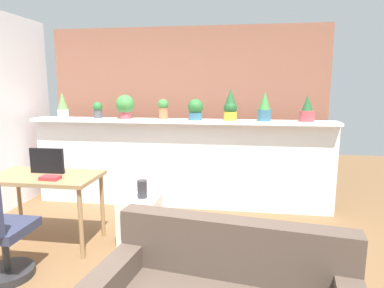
# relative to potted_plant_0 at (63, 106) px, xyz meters

# --- Properties ---
(divider_wall) EXTENTS (4.07, 0.16, 1.18)m
(divider_wall) POSITION_rel_potted_plant_0_xyz_m (1.64, 0.02, -0.80)
(divider_wall) COLOR white
(divider_wall) RESTS_ON ground
(plant_shelf) EXTENTS (4.07, 0.33, 0.04)m
(plant_shelf) POSITION_rel_potted_plant_0_xyz_m (1.64, -0.02, -0.19)
(plant_shelf) COLOR white
(plant_shelf) RESTS_ON divider_wall
(brick_wall_behind) EXTENTS (4.07, 0.10, 2.50)m
(brick_wall_behind) POSITION_rel_potted_plant_0_xyz_m (1.64, 0.62, -0.14)
(brick_wall_behind) COLOR #935B47
(brick_wall_behind) RESTS_ON ground
(potted_plant_0) EXTENTS (0.15, 0.15, 0.35)m
(potted_plant_0) POSITION_rel_potted_plant_0_xyz_m (0.00, 0.00, 0.00)
(potted_plant_0) COLOR silver
(potted_plant_0) RESTS_ON plant_shelf
(potted_plant_1) EXTENTS (0.13, 0.13, 0.22)m
(potted_plant_1) POSITION_rel_potted_plant_0_xyz_m (0.50, 0.02, -0.05)
(potted_plant_1) COLOR #4C4C51
(potted_plant_1) RESTS_ON plant_shelf
(potted_plant_2) EXTENTS (0.25, 0.25, 0.32)m
(potted_plant_2) POSITION_rel_potted_plant_0_xyz_m (0.91, -0.01, 0.01)
(potted_plant_2) COLOR #B7474C
(potted_plant_2) RESTS_ON plant_shelf
(potted_plant_3) EXTENTS (0.14, 0.14, 0.27)m
(potted_plant_3) POSITION_rel_potted_plant_0_xyz_m (1.43, 0.02, -0.02)
(potted_plant_3) COLOR #C66B42
(potted_plant_3) RESTS_ON plant_shelf
(potted_plant_4) EXTENTS (0.20, 0.20, 0.27)m
(potted_plant_4) POSITION_rel_potted_plant_0_xyz_m (1.87, -0.04, -0.03)
(potted_plant_4) COLOR #386B84
(potted_plant_4) RESTS_ON plant_shelf
(potted_plant_5) EXTENTS (0.17, 0.17, 0.40)m
(potted_plant_5) POSITION_rel_potted_plant_0_xyz_m (2.32, -0.03, 0.01)
(potted_plant_5) COLOR gold
(potted_plant_5) RESTS_ON plant_shelf
(potted_plant_6) EXTENTS (0.17, 0.17, 0.37)m
(potted_plant_6) POSITION_rel_potted_plant_0_xyz_m (2.75, -0.04, 0.01)
(potted_plant_6) COLOR #386B84
(potted_plant_6) RESTS_ON plant_shelf
(potted_plant_7) EXTENTS (0.18, 0.18, 0.33)m
(potted_plant_7) POSITION_rel_potted_plant_0_xyz_m (3.27, -0.02, -0.03)
(potted_plant_7) COLOR #B7474C
(potted_plant_7) RESTS_ON plant_shelf
(desk) EXTENTS (1.10, 0.60, 0.75)m
(desk) POSITION_rel_potted_plant_0_xyz_m (0.47, -1.27, -0.72)
(desk) COLOR #99754C
(desk) RESTS_ON ground
(tv_monitor) EXTENTS (0.37, 0.04, 0.27)m
(tv_monitor) POSITION_rel_potted_plant_0_xyz_m (0.46, -1.19, -0.50)
(tv_monitor) COLOR black
(tv_monitor) RESTS_ON desk
(side_cube_shelf) EXTENTS (0.40, 0.41, 0.50)m
(side_cube_shelf) POSITION_rel_potted_plant_0_xyz_m (1.42, -1.11, -1.14)
(side_cube_shelf) COLOR silver
(side_cube_shelf) RESTS_ON ground
(vase_on_shelf) EXTENTS (0.10, 0.10, 0.19)m
(vase_on_shelf) POSITION_rel_potted_plant_0_xyz_m (1.46, -1.10, -0.79)
(vase_on_shelf) COLOR #2D2D33
(vase_on_shelf) RESTS_ON side_cube_shelf
(book_on_desk) EXTENTS (0.18, 0.12, 0.04)m
(book_on_desk) POSITION_rel_potted_plant_0_xyz_m (0.62, -1.41, -0.62)
(book_on_desk) COLOR #B22D33
(book_on_desk) RESTS_ON desk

